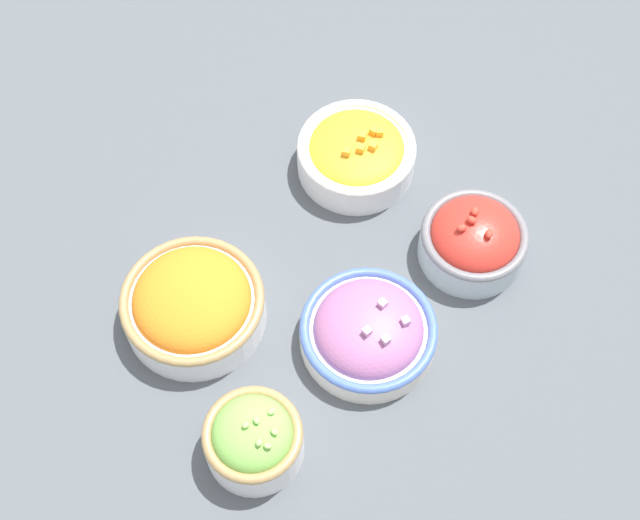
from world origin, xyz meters
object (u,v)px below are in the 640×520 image
(bowl_red_onion, at_px, (368,331))
(bowl_cherry_tomatoes, at_px, (474,239))
(bowl_lettuce, at_px, (253,438))
(bowl_squash, at_px, (356,153))
(bowl_carrots, at_px, (193,304))

(bowl_red_onion, distance_m, bowl_cherry_tomatoes, 0.18)
(bowl_cherry_tomatoes, bearing_deg, bowl_red_onion, -172.54)
(bowl_cherry_tomatoes, bearing_deg, bowl_lettuce, -170.69)
(bowl_lettuce, bearing_deg, bowl_squash, 37.91)
(bowl_lettuce, relative_size, bowl_squash, 0.71)
(bowl_red_onion, bearing_deg, bowl_carrots, 136.39)
(bowl_red_onion, bearing_deg, bowl_cherry_tomatoes, 7.46)
(bowl_lettuce, bearing_deg, bowl_carrots, 80.25)
(bowl_carrots, bearing_deg, bowl_red_onion, -43.61)
(bowl_carrots, bearing_deg, bowl_cherry_tomatoes, -20.19)
(bowl_squash, xyz_separation_m, bowl_cherry_tomatoes, (0.04, -0.19, 0.00))
(bowl_carrots, height_order, bowl_red_onion, bowl_carrots)
(bowl_lettuce, height_order, bowl_carrots, bowl_lettuce)
(bowl_squash, height_order, bowl_cherry_tomatoes, bowl_cherry_tomatoes)
(bowl_lettuce, bearing_deg, bowl_red_onion, 11.09)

